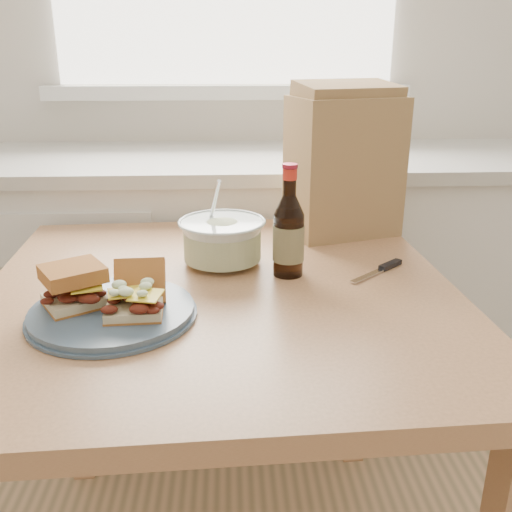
{
  "coord_description": "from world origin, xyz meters",
  "views": [
    {
      "loc": [
        0.0,
        -0.2,
        1.28
      ],
      "look_at": [
        0.05,
        0.85,
        0.89
      ],
      "focal_mm": 40.0,
      "sensor_mm": 36.0,
      "label": 1
    }
  ],
  "objects_px": {
    "coleslaw_bowl": "(222,242)",
    "beer_bottle": "(289,234)",
    "plate": "(112,313)",
    "dining_table": "(222,339)",
    "paper_bag": "(344,167)"
  },
  "relations": [
    {
      "from": "paper_bag",
      "to": "coleslaw_bowl",
      "type": "bearing_deg",
      "value": -161.33
    },
    {
      "from": "dining_table",
      "to": "plate",
      "type": "xyz_separation_m",
      "value": [
        -0.2,
        -0.13,
        0.13
      ]
    },
    {
      "from": "beer_bottle",
      "to": "paper_bag",
      "type": "distance_m",
      "value": 0.35
    },
    {
      "from": "beer_bottle",
      "to": "dining_table",
      "type": "bearing_deg",
      "value": -162.65
    },
    {
      "from": "plate",
      "to": "beer_bottle",
      "type": "height_order",
      "value": "beer_bottle"
    },
    {
      "from": "plate",
      "to": "coleslaw_bowl",
      "type": "bearing_deg",
      "value": 53.22
    },
    {
      "from": "dining_table",
      "to": "coleslaw_bowl",
      "type": "xyz_separation_m",
      "value": [
        0.0,
        0.14,
        0.17
      ]
    },
    {
      "from": "coleslaw_bowl",
      "to": "beer_bottle",
      "type": "xyz_separation_m",
      "value": [
        0.14,
        -0.07,
        0.04
      ]
    },
    {
      "from": "coleslaw_bowl",
      "to": "paper_bag",
      "type": "relative_size",
      "value": 0.56
    },
    {
      "from": "dining_table",
      "to": "plate",
      "type": "height_order",
      "value": "plate"
    },
    {
      "from": "coleslaw_bowl",
      "to": "paper_bag",
      "type": "xyz_separation_m",
      "value": [
        0.32,
        0.22,
        0.13
      ]
    },
    {
      "from": "plate",
      "to": "paper_bag",
      "type": "height_order",
      "value": "paper_bag"
    },
    {
      "from": "dining_table",
      "to": "plate",
      "type": "bearing_deg",
      "value": -149.95
    },
    {
      "from": "coleslaw_bowl",
      "to": "beer_bottle",
      "type": "bearing_deg",
      "value": -27.29
    },
    {
      "from": "coleslaw_bowl",
      "to": "beer_bottle",
      "type": "relative_size",
      "value": 0.81
    }
  ]
}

